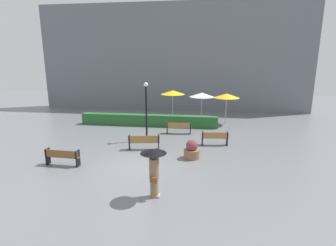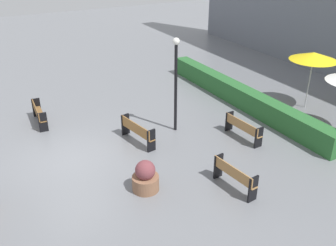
% 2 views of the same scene
% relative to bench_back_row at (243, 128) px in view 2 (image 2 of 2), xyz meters
% --- Properties ---
extents(ground_plane, '(60.00, 60.00, 0.00)m').
position_rel_bench_back_row_xyz_m(ground_plane, '(-1.72, -6.36, -0.49)').
color(ground_plane, slate).
extents(bench_back_row, '(1.81, 0.49, 0.82)m').
position_rel_bench_back_row_xyz_m(bench_back_row, '(0.00, 0.00, 0.00)').
color(bench_back_row, '#9E7242').
rests_on(bench_back_row, ground).
extents(bench_far_right, '(1.68, 0.52, 0.86)m').
position_rel_bench_back_row_xyz_m(bench_far_right, '(2.49, -2.35, 0.03)').
color(bench_far_right, '#9E7242').
rests_on(bench_far_right, ground).
extents(bench_near_left, '(1.80, 0.43, 0.84)m').
position_rel_bench_back_row_xyz_m(bench_near_left, '(-5.22, -6.75, 0.02)').
color(bench_near_left, brown).
rests_on(bench_near_left, ground).
extents(bench_mid_center, '(1.87, 0.67, 0.89)m').
position_rel_bench_back_row_xyz_m(bench_mid_center, '(-1.70, -3.78, 0.04)').
color(bench_mid_center, olive).
rests_on(bench_mid_center, ground).
extents(planter_pot, '(0.85, 0.85, 1.04)m').
position_rel_bench_back_row_xyz_m(planter_pot, '(1.19, -4.80, -0.04)').
color(planter_pot, brown).
rests_on(planter_pot, ground).
extents(lamp_post, '(0.28, 0.28, 3.84)m').
position_rel_bench_back_row_xyz_m(lamp_post, '(-1.94, -1.94, 1.87)').
color(lamp_post, black).
rests_on(lamp_post, ground).
extents(patio_umbrella_yellow, '(2.10, 2.10, 2.64)m').
position_rel_bench_back_row_xyz_m(patio_umbrella_yellow, '(-1.00, 4.56, 1.97)').
color(patio_umbrella_yellow, silver).
rests_on(patio_umbrella_yellow, ground).
extents(hedge_strip, '(11.07, 0.70, 0.92)m').
position_rel_bench_back_row_xyz_m(hedge_strip, '(-2.67, 2.04, -0.03)').
color(hedge_strip, '#28602D').
rests_on(hedge_strip, ground).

